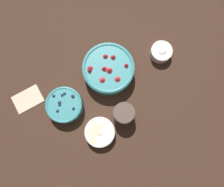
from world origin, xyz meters
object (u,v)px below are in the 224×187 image
(bowl_blueberries, at_px, (65,105))
(jar_chocolate, at_px, (124,114))
(bowl_bananas, at_px, (100,132))
(bowl_cream, at_px, (161,52))
(bowl_strawberries, at_px, (108,69))

(bowl_blueberries, relative_size, jar_chocolate, 1.64)
(bowl_bananas, bearing_deg, bowl_blueberries, 89.87)
(bowl_bananas, distance_m, bowl_cream, 0.47)
(jar_chocolate, bearing_deg, bowl_bananas, 164.05)
(bowl_strawberries, relative_size, bowl_blueberries, 1.45)
(bowl_strawberries, xyz_separation_m, bowl_cream, (0.22, -0.14, -0.02))
(bowl_bananas, height_order, bowl_cream, bowl_cream)
(bowl_blueberries, relative_size, bowl_cream, 1.62)
(bowl_strawberries, bearing_deg, bowl_cream, -33.38)
(bowl_strawberries, xyz_separation_m, jar_chocolate, (-0.12, -0.17, -0.00))
(bowl_blueberries, distance_m, bowl_bananas, 0.20)
(bowl_blueberries, bearing_deg, bowl_bananas, -90.13)
(jar_chocolate, bearing_deg, bowl_blueberries, 118.46)
(bowl_bananas, bearing_deg, bowl_strawberries, 29.23)
(bowl_strawberries, relative_size, jar_chocolate, 2.37)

